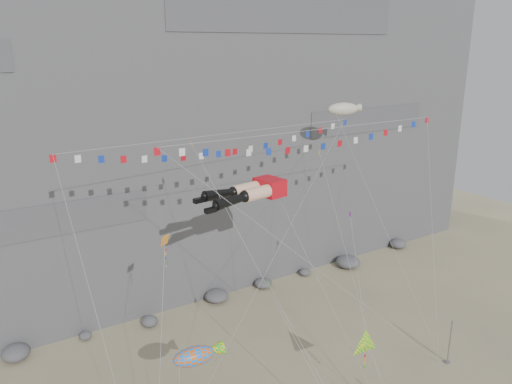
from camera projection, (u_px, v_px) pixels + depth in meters
cliff at (154, 61)px, 59.49m from camera, size 80.00×28.00×50.00m
talus_boulders at (217, 296)px, 54.19m from camera, size 60.00×3.00×1.20m
anchor_pole_right at (450, 342)px, 43.22m from camera, size 0.12×0.12×4.19m
legs_kite at (250, 192)px, 40.78m from camera, size 8.39×16.32×21.33m
flag_banner_upper at (226, 134)px, 42.54m from camera, size 28.57×14.66×27.14m
flag_banner_lower at (315, 130)px, 40.69m from camera, size 27.31×8.34×23.21m
harlequin_kite at (165, 242)px, 34.78m from camera, size 5.15×8.01×16.00m
fish_windsock at (194, 357)px, 33.14m from camera, size 5.76×4.79×8.72m
delta_kite at (366, 345)px, 37.05m from camera, size 2.53×4.72×7.40m
blimp_windsock at (343, 109)px, 50.76m from camera, size 4.36×16.01×25.22m
small_kite_a at (196, 151)px, 39.00m from camera, size 4.82×16.23×25.24m
small_kite_b at (351, 219)px, 44.14m from camera, size 6.02×10.52×16.76m
small_kite_c at (270, 286)px, 36.20m from camera, size 2.95×8.98×13.32m
small_kite_d at (321, 158)px, 47.21m from camera, size 6.69×17.67×24.79m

